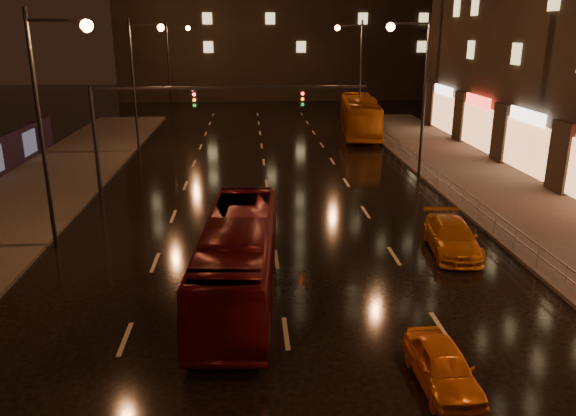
{
  "coord_description": "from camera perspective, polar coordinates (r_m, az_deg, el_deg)",
  "views": [
    {
      "loc": [
        -1.03,
        -11.64,
        9.15
      ],
      "look_at": [
        0.43,
        9.18,
        2.5
      ],
      "focal_mm": 35.0,
      "sensor_mm": 36.0,
      "label": 1
    }
  ],
  "objects": [
    {
      "name": "ground",
      "position": [
        32.96,
        -2.07,
        1.54
      ],
      "size": [
        140.0,
        140.0,
        0.0
      ],
      "primitive_type": "plane",
      "color": "black",
      "rests_on": "ground"
    },
    {
      "name": "sidewalk_right",
      "position": [
        31.68,
        23.49,
        -0.49
      ],
      "size": [
        7.0,
        70.0,
        0.15
      ],
      "primitive_type": "cube",
      "color": "#38332D",
      "rests_on": "ground"
    },
    {
      "name": "traffic_signal",
      "position": [
        32.2,
        -11.33,
        9.45
      ],
      "size": [
        15.31,
        0.32,
        6.2
      ],
      "color": "black",
      "rests_on": "ground"
    },
    {
      "name": "railing_right",
      "position": [
        32.76,
        16.19,
        2.37
      ],
      "size": [
        0.05,
        56.0,
        1.0
      ],
      "color": "#99999E",
      "rests_on": "sidewalk_right"
    },
    {
      "name": "bus_red",
      "position": [
        20.02,
        -5.07,
        -5.05
      ],
      "size": [
        3.16,
        10.49,
        2.88
      ],
      "primitive_type": "imported",
      "rotation": [
        0.0,
        0.0,
        -0.07
      ],
      "color": "#4D0B10",
      "rests_on": "ground"
    },
    {
      "name": "bus_curb",
      "position": [
        51.78,
        7.28,
        9.27
      ],
      "size": [
        4.21,
        12.47,
        3.4
      ],
      "primitive_type": "imported",
      "rotation": [
        0.0,
        0.0,
        -0.11
      ],
      "color": "#A45610",
      "rests_on": "ground"
    },
    {
      "name": "taxi_near",
      "position": [
        16.08,
        15.45,
        -15.24
      ],
      "size": [
        1.47,
        3.47,
        1.17
      ],
      "primitive_type": "imported",
      "rotation": [
        0.0,
        0.0,
        0.03
      ],
      "color": "orange",
      "rests_on": "ground"
    },
    {
      "name": "taxi_far",
      "position": [
        25.06,
        16.3,
        -2.85
      ],
      "size": [
        2.4,
        4.82,
        1.35
      ],
      "primitive_type": "imported",
      "rotation": [
        0.0,
        0.0,
        -0.11
      ],
      "color": "#C76C12",
      "rests_on": "ground"
    }
  ]
}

